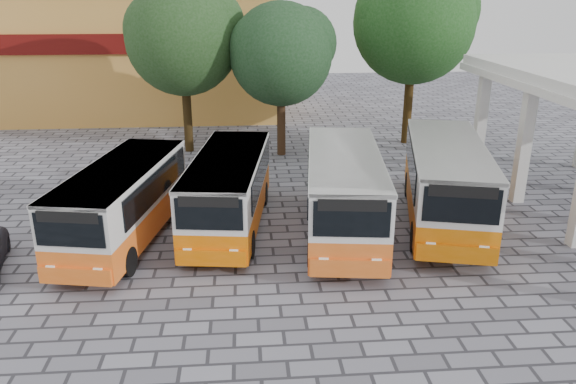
{
  "coord_description": "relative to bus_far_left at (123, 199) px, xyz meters",
  "views": [
    {
      "loc": [
        -3.37,
        -14.84,
        8.25
      ],
      "look_at": [
        -1.86,
        3.87,
        1.5
      ],
      "focal_mm": 35.0,
      "sensor_mm": 36.0,
      "label": 1
    }
  ],
  "objects": [
    {
      "name": "ground",
      "position": [
        7.54,
        -3.42,
        -1.57
      ],
      "size": [
        90.0,
        90.0,
        0.0
      ],
      "primitive_type": "plane",
      "color": "slate",
      "rests_on": "ground"
    },
    {
      "name": "shophouse_block",
      "position": [
        -3.46,
        22.56,
        2.6
      ],
      "size": [
        20.4,
        10.4,
        8.3
      ],
      "color": "gold",
      "rests_on": "ground"
    },
    {
      "name": "bus_far_left",
      "position": [
        0.0,
        0.0,
        0.0
      ],
      "size": [
        3.63,
        7.84,
        2.7
      ],
      "rotation": [
        0.0,
        0.0,
        -0.19
      ],
      "color": "orange",
      "rests_on": "ground"
    },
    {
      "name": "bus_centre_left",
      "position": [
        3.58,
        0.9,
        0.01
      ],
      "size": [
        3.27,
        7.81,
        2.73
      ],
      "rotation": [
        0.0,
        0.0,
        -0.13
      ],
      "color": "#E16200",
      "rests_on": "ground"
    },
    {
      "name": "bus_centre_right",
      "position": [
        7.62,
        0.1,
        0.13
      ],
      "size": [
        3.45,
        8.39,
        2.93
      ],
      "rotation": [
        0.0,
        0.0,
        -0.12
      ],
      "color": "orange",
      "rests_on": "ground"
    },
    {
      "name": "bus_far_right",
      "position": [
        11.52,
        0.75,
        0.19
      ],
      "size": [
        4.48,
        8.85,
        3.03
      ],
      "rotation": [
        0.0,
        0.0,
        -0.24
      ],
      "color": "#DE6A03",
      "rests_on": "ground"
    },
    {
      "name": "tree_left",
      "position": [
        1.26,
        11.75,
        4.58
      ],
      "size": [
        6.13,
        5.84,
        8.88
      ],
      "color": "#33240F",
      "rests_on": "ground"
    },
    {
      "name": "tree_middle",
      "position": [
        6.21,
        10.64,
        3.84
      ],
      "size": [
        5.47,
        5.21,
        7.84
      ],
      "color": "#3F2817",
      "rests_on": "ground"
    },
    {
      "name": "tree_right",
      "position": [
        13.54,
        12.57,
        5.27
      ],
      "size": [
        6.87,
        6.55,
        9.9
      ],
      "color": "#3C280F",
      "rests_on": "ground"
    }
  ]
}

